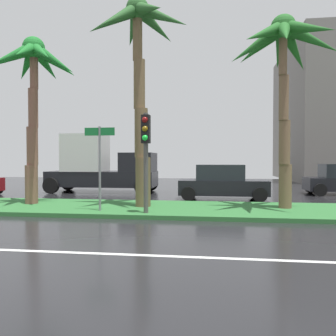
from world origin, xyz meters
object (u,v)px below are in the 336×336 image
(street_name_sign, at_px, (100,157))
(car_in_traffic_second, at_px, (222,183))
(palm_tree_centre_right, at_px, (283,53))
(traffic_signal_median_right, at_px, (146,144))
(palm_tree_centre_left, at_px, (34,71))
(box_truck_lead, at_px, (101,166))
(palm_tree_centre, at_px, (139,47))

(street_name_sign, height_order, car_in_traffic_second, street_name_sign)
(street_name_sign, bearing_deg, palm_tree_centre_right, 11.43)
(traffic_signal_median_right, bearing_deg, street_name_sign, 169.89)
(palm_tree_centre_left, bearing_deg, street_name_sign, -25.21)
(palm_tree_centre_right, xyz_separation_m, box_truck_lead, (-9.17, 6.63, -4.36))
(palm_tree_centre_left, distance_m, car_in_traffic_second, 9.86)
(palm_tree_centre, height_order, street_name_sign, palm_tree_centre)
(palm_tree_centre, relative_size, street_name_sign, 2.73)
(palm_tree_centre_left, relative_size, palm_tree_centre_right, 0.97)
(palm_tree_centre_left, bearing_deg, traffic_signal_median_right, -20.34)
(palm_tree_centre_right, relative_size, traffic_signal_median_right, 2.09)
(palm_tree_centre_right, xyz_separation_m, car_in_traffic_second, (-2.07, 3.90, -5.08))
(palm_tree_centre, distance_m, palm_tree_centre_right, 5.43)
(palm_tree_centre_left, bearing_deg, box_truck_lead, 83.76)
(street_name_sign, bearing_deg, box_truck_lead, 108.38)
(car_in_traffic_second, bearing_deg, street_name_sign, -130.53)
(traffic_signal_median_right, bearing_deg, box_truck_lead, 117.92)
(traffic_signal_median_right, bearing_deg, palm_tree_centre, 109.07)
(box_truck_lead, bearing_deg, palm_tree_centre_left, -96.24)
(traffic_signal_median_right, xyz_separation_m, car_in_traffic_second, (2.73, 5.53, -1.67))
(palm_tree_centre_left, distance_m, traffic_signal_median_right, 6.25)
(palm_tree_centre, bearing_deg, box_truck_lead, 120.11)
(palm_tree_centre, height_order, box_truck_lead, palm_tree_centre)
(palm_tree_centre_left, height_order, street_name_sign, palm_tree_centre_left)
(palm_tree_centre, xyz_separation_m, car_in_traffic_second, (3.34, 3.77, -5.54))
(palm_tree_centre, height_order, traffic_signal_median_right, palm_tree_centre)
(traffic_signal_median_right, relative_size, box_truck_lead, 0.53)
(palm_tree_centre, distance_m, traffic_signal_median_right, 4.29)
(traffic_signal_median_right, xyz_separation_m, box_truck_lead, (-4.38, 8.26, -0.95))
(box_truck_lead, bearing_deg, palm_tree_centre, -59.89)
(palm_tree_centre, relative_size, car_in_traffic_second, 1.90)
(palm_tree_centre, bearing_deg, traffic_signal_median_right, -70.93)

